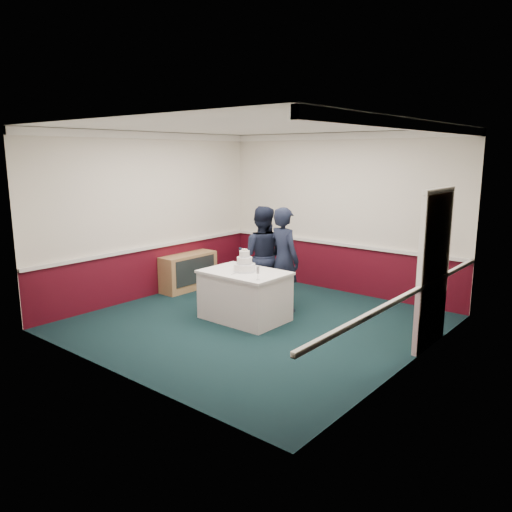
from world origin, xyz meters
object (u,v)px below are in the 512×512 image
Objects in this scene: sideboard at (189,272)px; person_man at (262,256)px; person_woman at (284,259)px; cake_knife at (235,273)px; champagne_flute at (258,271)px; wedding_cake at (245,265)px; cake_table at (245,295)px.

person_man is at bearing 4.18° from sideboard.
person_woman reaches higher than person_man.
cake_knife reaches higher than sideboard.
champagne_flute is at bearing 97.90° from person_man.
champagne_flute is 1.35m from person_man.
person_woman is (0.18, 0.79, -0.02)m from wedding_cake.
cake_table is 0.78m from champagne_flute.
cake_knife is 1.05m from person_man.
champagne_flute is 1.12m from person_woman.
sideboard is 2.28m from person_woman.
cake_knife is at bearing -98.53° from wedding_cake.
champagne_flute is (0.50, -0.28, 0.03)m from wedding_cake.
champagne_flute is (0.53, -0.08, 0.14)m from cake_knife.
person_man is 0.99× the size of person_woman.
person_woman is (-0.32, 1.07, -0.05)m from champagne_flute.
sideboard is 0.68× the size of person_woman.
sideboard is 5.45× the size of cake_knife.
champagne_flute is (2.54, -0.96, 0.58)m from sideboard.
sideboard is 5.85× the size of champagne_flute.
champagne_flute reaches higher than cake_table.
cake_table is at bearing -90.00° from wedding_cake.
sideboard is at bearing -24.52° from person_man.
sideboard is 2.15m from cake_table.
sideboard is at bearing 161.54° from cake_table.
person_man reaches higher than sideboard.
person_woman is (0.49, -0.02, 0.01)m from person_man.
cake_knife is at bearing -98.53° from cake_table.
cake_knife is at bearing 76.67° from person_man.
champagne_flute is at bearing 117.52° from person_woman.
champagne_flute is at bearing -19.94° from cake_knife.
wedding_cake is 0.21× the size of person_woman.
wedding_cake is 0.23m from cake_knife.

